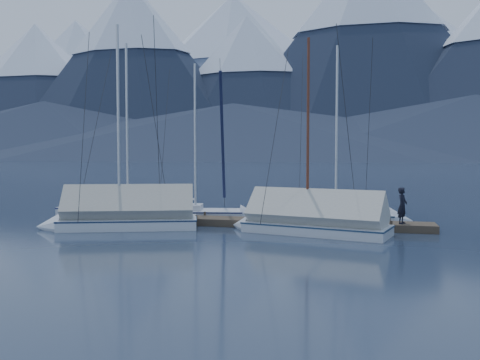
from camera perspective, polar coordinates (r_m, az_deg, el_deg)
name	(u,v)px	position (r m, az deg, el deg)	size (l,w,h in m)	color
ground	(230,231)	(22.78, -1.16, -5.79)	(1000.00, 1000.00, 0.00)	#162133
mountain_range	(359,80)	(396.12, 13.17, 10.93)	(877.00, 584.00, 150.50)	#475675
dock	(240,223)	(24.69, 0.00, -4.85)	(18.00, 1.50, 0.54)	#382D23
mooring_posts	(230,218)	(24.78, -1.13, -4.26)	(15.12, 1.52, 0.35)	#382D23
sailboat_open_left	(137,213)	(28.68, -11.47, -3.66)	(7.93, 3.40, 10.44)	silver
sailboat_open_mid	(204,215)	(27.48, -4.03, -3.95)	(7.10, 3.30, 9.08)	silver
sailboat_open_right	(346,219)	(26.40, 11.83, -4.27)	(7.52, 3.17, 9.78)	silver
sailboat_covered_near	(304,222)	(22.50, 7.20, -4.72)	(7.54, 3.89, 9.39)	silver
sailboat_covered_far	(116,218)	(24.28, -13.71, -4.14)	(7.64, 4.40, 10.28)	silver
person	(402,206)	(23.81, 17.77, -2.75)	(0.59, 0.39, 1.63)	black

